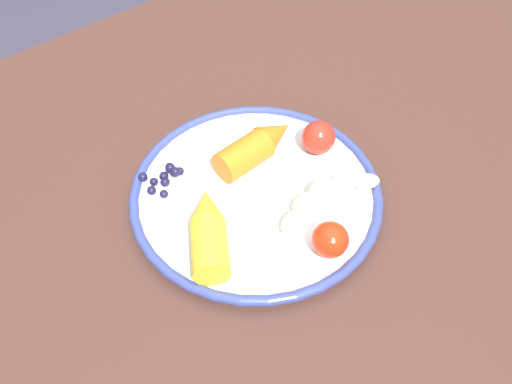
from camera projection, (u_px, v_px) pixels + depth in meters
The scene contains 9 objects.
ground_plane at pixel (259, 380), 1.28m from camera, with size 6.00×6.00×0.00m, color #343247.
dining_table at pixel (261, 206), 0.76m from camera, with size 1.17×0.85×0.77m.
plate at pixel (256, 194), 0.64m from camera, with size 0.30×0.30×0.02m.
banana at pixel (325, 195), 0.62m from camera, with size 0.15×0.05×0.03m.
carrot_orange at pixel (256, 146), 0.66m from camera, with size 0.12×0.05×0.04m.
carrot_yellow at pixel (208, 231), 0.58m from camera, with size 0.09×0.12×0.04m.
blueberry_pile at pixel (164, 177), 0.65m from camera, with size 0.05×0.05×0.02m.
tomato_near at pixel (330, 240), 0.57m from camera, with size 0.04×0.04×0.04m, color red.
tomato_mid at pixel (319, 137), 0.67m from camera, with size 0.04×0.04×0.04m, color red.
Camera 1 is at (0.30, 0.36, 1.28)m, focal length 37.37 mm.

